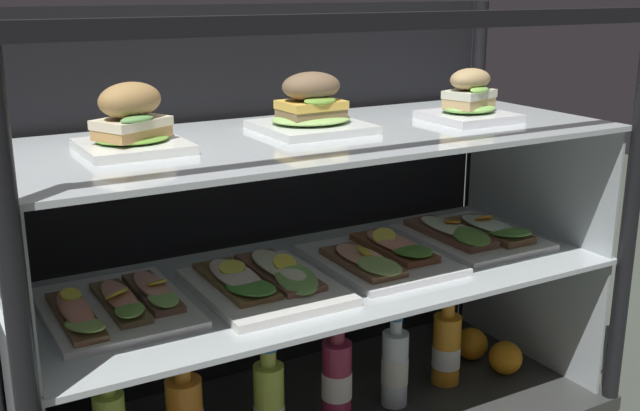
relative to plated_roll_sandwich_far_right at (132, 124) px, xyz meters
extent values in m
cylinder|color=black|center=(-0.26, -0.28, -0.26)|extent=(0.04, 0.04, 0.91)
cylinder|color=black|center=(1.00, -0.28, -0.26)|extent=(0.04, 0.04, 0.91)
cylinder|color=black|center=(1.00, 0.24, -0.26)|extent=(0.04, 0.04, 0.91)
cube|color=black|center=(0.37, -0.28, 0.18)|extent=(1.26, 0.03, 0.03)
cube|color=black|center=(0.37, 0.25, -0.24)|extent=(1.22, 0.01, 0.88)
cube|color=silver|center=(0.98, -0.02, -0.52)|extent=(0.01, 0.48, 0.32)
cube|color=silver|center=(0.37, -0.02, -0.35)|extent=(1.24, 0.50, 0.01)
cube|color=silver|center=(-0.23, -0.02, -0.20)|extent=(0.01, 0.48, 0.29)
cube|color=silver|center=(0.98, -0.02, -0.20)|extent=(0.01, 0.48, 0.29)
cube|color=silver|center=(0.37, -0.02, -0.05)|extent=(1.24, 0.50, 0.01)
cube|color=white|center=(0.00, 0.00, -0.04)|extent=(0.18, 0.18, 0.02)
ellipsoid|color=#69A538|center=(0.00, 0.00, -0.03)|extent=(0.13, 0.11, 0.01)
cube|color=tan|center=(0.00, 0.00, -0.02)|extent=(0.14, 0.13, 0.02)
cube|color=beige|center=(0.00, 0.00, 0.00)|extent=(0.15, 0.13, 0.02)
ellipsoid|color=#65A256|center=(0.00, -0.04, 0.01)|extent=(0.08, 0.06, 0.01)
ellipsoid|color=#A98049|center=(0.00, 0.00, 0.04)|extent=(0.15, 0.13, 0.06)
cube|color=white|center=(0.37, 0.02, -0.04)|extent=(0.21, 0.21, 0.02)
ellipsoid|color=#9BCB6E|center=(0.37, 0.02, -0.02)|extent=(0.17, 0.14, 0.02)
cube|color=#8F704F|center=(0.37, 0.02, -0.01)|extent=(0.12, 0.09, 0.02)
cube|color=#F1C14D|center=(0.37, 0.02, 0.00)|extent=(0.13, 0.10, 0.02)
ellipsoid|color=#79AA3C|center=(0.37, -0.02, 0.02)|extent=(0.07, 0.04, 0.02)
ellipsoid|color=brown|center=(0.37, 0.02, 0.04)|extent=(0.13, 0.10, 0.06)
cube|color=white|center=(0.73, -0.05, -0.04)|extent=(0.17, 0.17, 0.02)
ellipsoid|color=#89C75F|center=(0.73, -0.05, -0.02)|extent=(0.12, 0.10, 0.02)
cube|color=#D7B276|center=(0.73, -0.05, -0.01)|extent=(0.12, 0.10, 0.02)
cube|color=silver|center=(0.73, -0.05, 0.01)|extent=(0.13, 0.10, 0.02)
ellipsoid|color=#88C754|center=(0.73, -0.08, 0.02)|extent=(0.07, 0.05, 0.02)
ellipsoid|color=tan|center=(0.73, -0.05, 0.04)|extent=(0.13, 0.10, 0.05)
cube|color=white|center=(-0.05, 0.00, -0.34)|extent=(0.25, 0.32, 0.01)
cube|color=brown|center=(-0.13, -0.03, -0.33)|extent=(0.06, 0.24, 0.01)
ellipsoid|color=#A1C85E|center=(-0.13, -0.10, -0.32)|extent=(0.08, 0.13, 0.04)
ellipsoid|color=#ED9179|center=(-0.13, -0.03, -0.31)|extent=(0.05, 0.19, 0.02)
cylinder|color=yellow|center=(-0.13, 0.01, -0.30)|extent=(0.05, 0.05, 0.02)
cube|color=brown|center=(-0.05, -0.01, -0.33)|extent=(0.06, 0.22, 0.01)
ellipsoid|color=#77B04D|center=(-0.05, -0.07, -0.32)|extent=(0.08, 0.12, 0.03)
ellipsoid|color=#EE9D88|center=(-0.05, -0.01, -0.31)|extent=(0.05, 0.18, 0.01)
cylinder|color=yellow|center=(-0.05, -0.02, -0.30)|extent=(0.06, 0.06, 0.03)
cube|color=brown|center=(0.02, 0.01, -0.33)|extent=(0.06, 0.21, 0.01)
ellipsoid|color=#8BC461|center=(0.02, -0.06, -0.31)|extent=(0.06, 0.11, 0.02)
ellipsoid|color=#E8A18E|center=(0.02, 0.01, -0.31)|extent=(0.05, 0.17, 0.02)
cylinder|color=yellow|center=(0.03, -0.01, -0.30)|extent=(0.04, 0.04, 0.02)
cube|color=white|center=(0.23, -0.05, -0.34)|extent=(0.25, 0.32, 0.02)
cube|color=brown|center=(0.18, -0.02, -0.32)|extent=(0.09, 0.24, 0.01)
ellipsoid|color=#4C943A|center=(0.18, -0.09, -0.31)|extent=(0.10, 0.14, 0.03)
ellipsoid|color=silver|center=(0.18, -0.02, -0.31)|extent=(0.07, 0.19, 0.02)
cylinder|color=#EAE24C|center=(0.18, -0.01, -0.30)|extent=(0.07, 0.07, 0.02)
cube|color=brown|center=(0.28, -0.02, -0.32)|extent=(0.09, 0.25, 0.01)
ellipsoid|color=#79B053|center=(0.28, -0.10, -0.31)|extent=(0.09, 0.13, 0.04)
ellipsoid|color=#EFEEC6|center=(0.28, -0.02, -0.31)|extent=(0.07, 0.20, 0.02)
cylinder|color=yellow|center=(0.27, -0.05, -0.30)|extent=(0.05, 0.05, 0.03)
cube|color=white|center=(0.52, -0.03, -0.34)|extent=(0.25, 0.32, 0.01)
cube|color=brown|center=(0.46, -0.05, -0.32)|extent=(0.09, 0.21, 0.01)
ellipsoid|color=#96B962|center=(0.46, -0.12, -0.31)|extent=(0.09, 0.12, 0.02)
ellipsoid|color=#F2AA8A|center=(0.46, -0.05, -0.31)|extent=(0.07, 0.17, 0.01)
cylinder|color=yellow|center=(0.46, -0.05, -0.30)|extent=(0.05, 0.05, 0.02)
cube|color=brown|center=(0.56, -0.01, -0.32)|extent=(0.09, 0.23, 0.01)
ellipsoid|color=#4F8730|center=(0.56, -0.08, -0.31)|extent=(0.09, 0.13, 0.03)
ellipsoid|color=#F39B7C|center=(0.56, -0.01, -0.31)|extent=(0.07, 0.18, 0.01)
cylinder|color=#F2DE4C|center=(0.55, 0.01, -0.30)|extent=(0.07, 0.07, 0.03)
cube|color=white|center=(0.80, 0.00, -0.34)|extent=(0.25, 0.32, 0.01)
cube|color=brown|center=(0.74, 0.02, -0.33)|extent=(0.09, 0.25, 0.02)
ellipsoid|color=#63933C|center=(0.74, -0.06, -0.31)|extent=(0.11, 0.14, 0.02)
ellipsoid|color=#E2ECC1|center=(0.74, 0.02, -0.31)|extent=(0.07, 0.20, 0.01)
cylinder|color=orange|center=(0.76, 0.03, -0.30)|extent=(0.05, 0.05, 0.01)
cube|color=brown|center=(0.84, -0.01, -0.33)|extent=(0.09, 0.23, 0.02)
ellipsoid|color=#5C9B41|center=(0.84, -0.08, -0.31)|extent=(0.09, 0.12, 0.03)
ellipsoid|color=white|center=(0.84, -0.01, -0.31)|extent=(0.07, 0.18, 0.01)
cylinder|color=orange|center=(0.84, 0.01, -0.30)|extent=(0.05, 0.05, 0.03)
cylinder|color=#BED24A|center=(-0.09, -0.05, -0.47)|extent=(0.03, 0.03, 0.03)
cylinder|color=#2C6AAE|center=(-0.09, -0.05, -0.44)|extent=(0.03, 0.03, 0.02)
cylinder|color=orange|center=(0.05, -0.05, -0.47)|extent=(0.03, 0.03, 0.04)
cylinder|color=black|center=(0.05, -0.05, -0.44)|extent=(0.04, 0.04, 0.01)
cylinder|color=#B9CF47|center=(0.23, -0.06, -0.59)|extent=(0.06, 0.06, 0.18)
cylinder|color=#BAC848|center=(0.23, -0.06, -0.48)|extent=(0.03, 0.03, 0.03)
cylinder|color=#2F73B3|center=(0.23, -0.06, -0.46)|extent=(0.04, 0.04, 0.01)
cylinder|color=#932444|center=(0.39, -0.06, -0.59)|extent=(0.06, 0.06, 0.19)
cylinder|color=silver|center=(0.39, -0.06, -0.59)|extent=(0.07, 0.07, 0.06)
cylinder|color=#932A43|center=(0.39, -0.06, -0.47)|extent=(0.03, 0.03, 0.04)
cylinder|color=teal|center=(0.39, -0.06, -0.45)|extent=(0.04, 0.04, 0.01)
cylinder|color=white|center=(0.54, -0.06, -0.59)|extent=(0.06, 0.06, 0.17)
cylinder|color=white|center=(0.54, -0.06, -0.60)|extent=(0.06, 0.06, 0.06)
cylinder|color=silver|center=(0.54, -0.06, -0.49)|extent=(0.03, 0.03, 0.03)
cylinder|color=teal|center=(0.54, -0.06, -0.47)|extent=(0.03, 0.03, 0.01)
cylinder|color=orange|center=(0.71, -0.04, -0.60)|extent=(0.07, 0.07, 0.17)
cylinder|color=white|center=(0.71, -0.04, -0.61)|extent=(0.07, 0.07, 0.05)
cylinder|color=orange|center=(0.71, -0.04, -0.49)|extent=(0.03, 0.03, 0.04)
cylinder|color=#2F6DAE|center=(0.71, -0.04, -0.47)|extent=(0.04, 0.04, 0.02)
sphere|color=orange|center=(0.86, -0.08, -0.64)|extent=(0.08, 0.08, 0.08)
sphere|color=orange|center=(0.84, 0.03, -0.64)|extent=(0.08, 0.08, 0.08)
camera|label=1|loc=(-0.38, -1.34, 0.24)|focal=43.44mm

